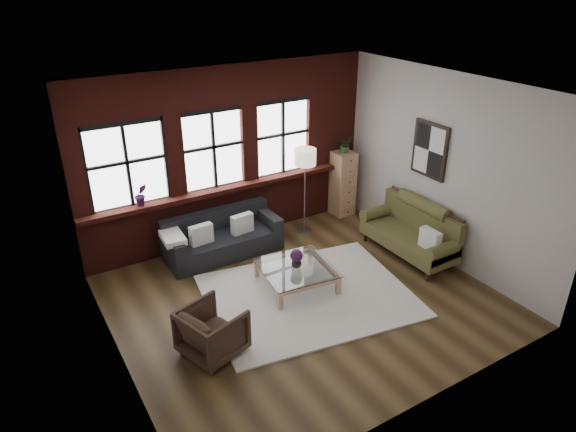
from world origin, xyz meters
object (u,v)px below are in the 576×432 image
vintage_settee (409,230)px  dark_sofa (223,236)px  armchair (212,331)px  drawer_chest (343,184)px  coffee_table (296,277)px  vase (296,262)px  floor_lamp (305,188)px

vintage_settee → dark_sofa: bearing=147.8°
armchair → drawer_chest: bearing=-74.7°
coffee_table → vase: vase is taller
vintage_settee → floor_lamp: floor_lamp is taller
vase → floor_lamp: size_ratio=0.09×
vintage_settee → vase: (-2.20, 0.18, -0.05)m
vase → drawer_chest: 2.91m
vase → vintage_settee: bearing=-4.7°
drawer_chest → floor_lamp: floor_lamp is taller
armchair → floor_lamp: bearing=-69.0°
drawer_chest → vase: bearing=-141.1°
armchair → dark_sofa: bearing=-45.1°
coffee_table → vase: bearing=90.0°
coffee_table → drawer_chest: bearing=38.9°
armchair → vase: armchair is taller
dark_sofa → armchair: size_ratio=2.71×
coffee_table → drawer_chest: 2.94m
armchair → floor_lamp: 3.78m
vintage_settee → drawer_chest: 2.01m
vintage_settee → vase: bearing=175.3°
drawer_chest → vintage_settee: bearing=-91.6°
coffee_table → dark_sofa: bearing=109.6°
vintage_settee → vase: size_ratio=11.00×
drawer_chest → armchair: bearing=-147.4°
dark_sofa → drawer_chest: 2.84m
dark_sofa → vintage_settee: bearing=-32.2°
dark_sofa → vase: 1.65m
dark_sofa → vintage_settee: (2.76, -1.74, 0.13)m
armchair → floor_lamp: size_ratio=0.41×
floor_lamp → vase: bearing=-126.7°
armchair → coffee_table: bearing=-84.1°
dark_sofa → armchair: 2.62m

